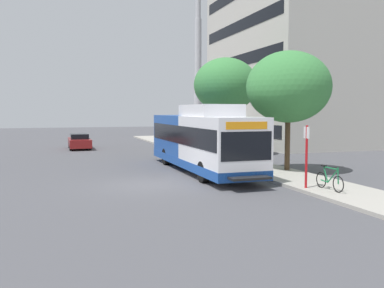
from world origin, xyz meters
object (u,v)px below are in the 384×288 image
object	(u,v)px
transit_bus	(201,140)
bicycle_parked	(330,180)
bus_stop_sign_pole	(306,152)
street_tree_near_stop	(288,87)
street_tree_mid_block	(226,85)
parked_car_far_lane	(79,141)

from	to	relation	value
transit_bus	bicycle_parked	distance (m)	8.10
bus_stop_sign_pole	bicycle_parked	size ratio (longest dim) A/B	1.48
bicycle_parked	street_tree_near_stop	size ratio (longest dim) A/B	0.28
street_tree_mid_block	parked_car_far_lane	xyz separation A→B (m)	(-10.05, 8.97, -4.57)
transit_bus	bicycle_parked	bearing A→B (deg)	-69.26
street_tree_mid_block	transit_bus	bearing A→B (deg)	-122.03
transit_bus	street_tree_near_stop	distance (m)	5.50
transit_bus	parked_car_far_lane	xyz separation A→B (m)	(-5.57, 16.12, -1.04)
bicycle_parked	parked_car_far_lane	size ratio (longest dim) A/B	0.39
bicycle_parked	parked_car_far_lane	world-z (taller)	parked_car_far_lane
street_tree_near_stop	bicycle_parked	bearing A→B (deg)	-104.36
bicycle_parked	transit_bus	bearing A→B (deg)	110.74
bicycle_parked	street_tree_near_stop	bearing A→B (deg)	75.64
bus_stop_sign_pole	street_tree_mid_block	bearing A→B (deg)	80.80
bus_stop_sign_pole	street_tree_mid_block	xyz separation A→B (m)	(2.26, 13.92, 3.58)
transit_bus	street_tree_near_stop	world-z (taller)	street_tree_near_stop
transit_bus	bus_stop_sign_pole	world-z (taller)	transit_bus
bicycle_parked	parked_car_far_lane	bearing A→B (deg)	109.60
street_tree_mid_block	bicycle_parked	bearing A→B (deg)	-96.37
street_tree_near_stop	transit_bus	bearing A→B (deg)	155.80
transit_bus	parked_car_far_lane	bearing A→B (deg)	109.07
transit_bus	street_tree_mid_block	world-z (taller)	street_tree_mid_block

